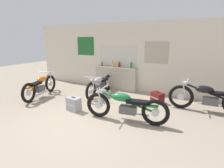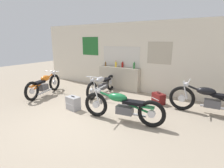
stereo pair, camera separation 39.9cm
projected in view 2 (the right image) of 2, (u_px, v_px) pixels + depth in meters
ground_plane at (76, 123)px, 4.53m from camera, size 24.00×24.00×0.00m
wall_back at (135, 57)px, 7.13m from camera, size 10.00×0.07×2.80m
sill_counter at (119, 78)px, 7.55m from camera, size 1.88×0.28×0.97m
bottle_leftmost at (106, 64)px, 7.70m from camera, size 0.06×0.06×0.23m
bottle_left_center at (116, 64)px, 7.46m from camera, size 0.08×0.08×0.28m
bottle_center at (122, 64)px, 7.37m from camera, size 0.09×0.09×0.28m
bottle_right_center at (134, 65)px, 7.01m from camera, size 0.08×0.08×0.31m
motorcycle_green at (122, 106)px, 4.54m from camera, size 2.23×0.66×0.87m
motorcycle_orange at (44, 85)px, 6.76m from camera, size 0.78×2.00×0.87m
motorcycle_silver at (102, 84)px, 6.85m from camera, size 0.64×2.10×0.82m
motorcycle_black at (210, 100)px, 4.94m from camera, size 2.23×0.64×0.94m
hard_case_silver at (73, 103)px, 5.38m from camera, size 0.45×0.33×0.43m
hard_case_darkred at (158, 98)px, 5.91m from camera, size 0.51×0.46×0.38m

